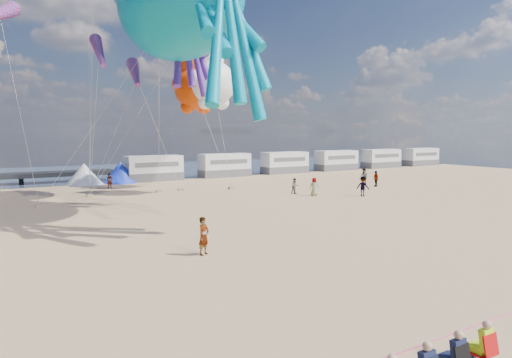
# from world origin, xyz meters

# --- Properties ---
(ground) EXTENTS (120.00, 120.00, 0.00)m
(ground) POSITION_xyz_m (0.00, 0.00, 0.00)
(ground) COLOR tan
(ground) RESTS_ON ground
(water) EXTENTS (120.00, 120.00, 0.00)m
(water) POSITION_xyz_m (0.00, 55.00, 0.02)
(water) COLOR #334461
(water) RESTS_ON ground
(motorhome_0) EXTENTS (6.60, 2.50, 3.00)m
(motorhome_0) POSITION_xyz_m (6.00, 40.00, 1.50)
(motorhome_0) COLOR silver
(motorhome_0) RESTS_ON ground
(motorhome_1) EXTENTS (6.60, 2.50, 3.00)m
(motorhome_1) POSITION_xyz_m (15.50, 40.00, 1.50)
(motorhome_1) COLOR silver
(motorhome_1) RESTS_ON ground
(motorhome_2) EXTENTS (6.60, 2.50, 3.00)m
(motorhome_2) POSITION_xyz_m (25.00, 40.00, 1.50)
(motorhome_2) COLOR silver
(motorhome_2) RESTS_ON ground
(motorhome_3) EXTENTS (6.60, 2.50, 3.00)m
(motorhome_3) POSITION_xyz_m (34.50, 40.00, 1.50)
(motorhome_3) COLOR silver
(motorhome_3) RESTS_ON ground
(motorhome_4) EXTENTS (6.60, 2.50, 3.00)m
(motorhome_4) POSITION_xyz_m (44.00, 40.00, 1.50)
(motorhome_4) COLOR silver
(motorhome_4) RESTS_ON ground
(motorhome_5) EXTENTS (6.60, 2.50, 3.00)m
(motorhome_5) POSITION_xyz_m (53.50, 40.00, 1.50)
(motorhome_5) COLOR silver
(motorhome_5) RESTS_ON ground
(tent_white) EXTENTS (4.00, 4.00, 2.40)m
(tent_white) POSITION_xyz_m (-2.00, 40.00, 1.20)
(tent_white) COLOR white
(tent_white) RESTS_ON ground
(tent_blue) EXTENTS (4.00, 4.00, 2.40)m
(tent_blue) POSITION_xyz_m (2.00, 40.00, 1.20)
(tent_blue) COLOR #1933CC
(tent_blue) RESTS_ON ground
(rope_line) EXTENTS (34.00, 0.03, 0.03)m
(rope_line) POSITION_xyz_m (0.00, -5.00, 0.02)
(rope_line) COLOR #F2338C
(rope_line) RESTS_ON ground
(standing_person) EXTENTS (0.80, 0.71, 1.84)m
(standing_person) POSITION_xyz_m (-2.62, 6.68, 0.92)
(standing_person) COLOR tan
(standing_person) RESTS_ON ground
(beachgoer_1) EXTENTS (0.62, 0.91, 1.82)m
(beachgoer_1) POSITION_xyz_m (24.47, 23.77, 0.91)
(beachgoer_1) COLOR #7F6659
(beachgoer_1) RESTS_ON ground
(beachgoer_2) EXTENTS (1.05, 1.12, 1.82)m
(beachgoer_2) POSITION_xyz_m (18.07, 17.36, 0.91)
(beachgoer_2) COLOR #7F6659
(beachgoer_2) RESTS_ON ground
(beachgoer_3) EXTENTS (0.91, 1.23, 1.69)m
(beachgoer_3) POSITION_xyz_m (24.55, 22.10, 0.85)
(beachgoer_3) COLOR #7F6659
(beachgoer_3) RESTS_ON ground
(beachgoer_5) EXTENTS (1.46, 0.48, 1.57)m
(beachgoer_5) POSITION_xyz_m (-0.39, 35.06, 0.79)
(beachgoer_5) COLOR #7F6659
(beachgoer_5) RESTS_ON ground
(beachgoer_6) EXTENTS (0.74, 0.68, 1.70)m
(beachgoer_6) POSITION_xyz_m (14.40, 19.81, 0.85)
(beachgoer_6) COLOR #7F6659
(beachgoer_6) RESTS_ON ground
(beachgoer_7) EXTENTS (0.75, 0.51, 1.50)m
(beachgoer_7) POSITION_xyz_m (13.62, 21.76, 0.75)
(beachgoer_7) COLOR #7F6659
(beachgoer_7) RESTS_ON ground
(sandbag_a) EXTENTS (0.50, 0.35, 0.22)m
(sandbag_a) POSITION_xyz_m (-7.95, 25.96, 0.11)
(sandbag_a) COLOR gray
(sandbag_a) RESTS_ON ground
(sandbag_b) EXTENTS (0.50, 0.35, 0.22)m
(sandbag_b) POSITION_xyz_m (2.99, 29.61, 0.11)
(sandbag_b) COLOR gray
(sandbag_b) RESTS_ON ground
(sandbag_c) EXTENTS (0.50, 0.35, 0.22)m
(sandbag_c) POSITION_xyz_m (10.21, 28.18, 0.11)
(sandbag_c) COLOR gray
(sandbag_c) RESTS_ON ground
(sandbag_d) EXTENTS (0.50, 0.35, 0.22)m
(sandbag_d) POSITION_xyz_m (5.26, 29.67, 0.11)
(sandbag_d) COLOR gray
(sandbag_d) RESTS_ON ground
(sandbag_e) EXTENTS (0.50, 0.35, 0.22)m
(sandbag_e) POSITION_xyz_m (-3.39, 30.02, 0.11)
(sandbag_e) COLOR gray
(sandbag_e) RESTS_ON ground
(kite_octopus_teal) EXTENTS (6.65, 13.28, 14.66)m
(kite_octopus_teal) POSITION_xyz_m (0.61, 17.46, 14.86)
(kite_octopus_teal) COLOR #0088A7
(kite_octopus_purple) EXTENTS (6.86, 11.03, 11.72)m
(kite_octopus_purple) POSITION_xyz_m (2.31, 26.46, 15.27)
(kite_octopus_purple) COLOR #552492
(kite_panda) EXTENTS (5.34, 5.08, 7.03)m
(kite_panda) POSITION_xyz_m (7.20, 25.86, 10.34)
(kite_panda) COLOR white
(kite_teddy_orange) EXTENTS (6.41, 6.21, 7.37)m
(kite_teddy_orange) POSITION_xyz_m (7.73, 31.31, 10.25)
(kite_teddy_orange) COLOR #D83C02
(windsock_mid) EXTENTS (2.04, 5.25, 5.16)m
(windsock_mid) POSITION_xyz_m (-1.18, 22.24, 10.31)
(windsock_mid) COLOR red
(windsock_right) EXTENTS (1.52, 5.50, 5.43)m
(windsock_right) POSITION_xyz_m (-4.07, 20.98, 11.51)
(windsock_right) COLOR red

